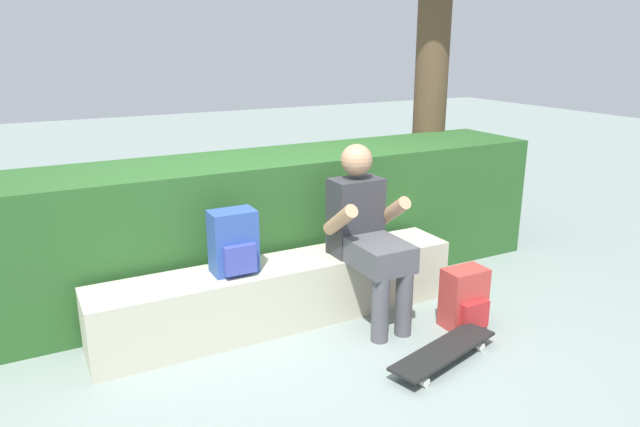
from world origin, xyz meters
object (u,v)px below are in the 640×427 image
at_px(bench_main, 281,293).
at_px(person_skater, 367,230).
at_px(backpack_on_ground, 465,299).
at_px(skateboard_near_person, 444,351).
at_px(backpack_on_bench, 234,243).

relative_size(bench_main, person_skater, 2.10).
xyz_separation_m(bench_main, backpack_on_ground, (1.04, -0.61, -0.02)).
distance_m(person_skater, backpack_on_ground, 0.79).
height_order(bench_main, person_skater, person_skater).
xyz_separation_m(skateboard_near_person, backpack_on_bench, (-0.94, 0.91, 0.54)).
bearing_deg(person_skater, skateboard_near_person, -82.34).
relative_size(skateboard_near_person, backpack_on_bench, 2.06).
bearing_deg(bench_main, person_skater, -21.06).
xyz_separation_m(skateboard_near_person, backpack_on_ground, (0.42, 0.31, 0.12)).
distance_m(backpack_on_bench, backpack_on_ground, 1.55).
height_order(bench_main, backpack_on_ground, bench_main).
relative_size(skateboard_near_person, backpack_on_ground, 2.06).
distance_m(skateboard_near_person, backpack_on_ground, 0.53).
bearing_deg(skateboard_near_person, person_skater, 97.66).
bearing_deg(bench_main, backpack_on_ground, -30.46).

